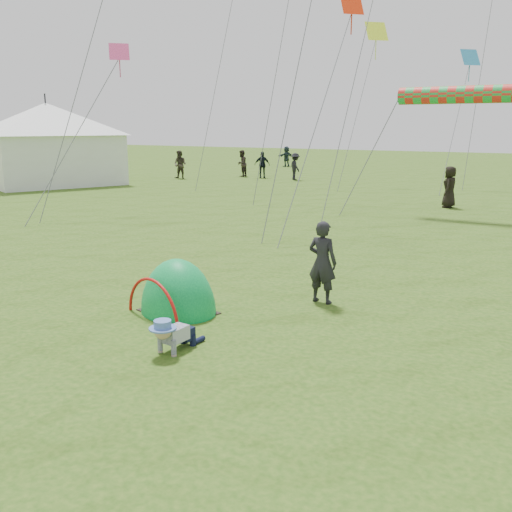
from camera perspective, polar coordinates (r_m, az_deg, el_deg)
The scene contains 16 objects.
ground at distance 9.07m, azimuth -4.68°, elevation -8.93°, with size 140.00×140.00×0.00m, color #234811.
crawling_toddler at distance 8.82m, azimuth -8.34°, elevation -7.69°, with size 0.52×0.75×0.57m, color black, non-canonical shape.
popup_tent at distance 10.69m, azimuth -7.76°, elevation -5.56°, with size 1.55×1.27×2.00m, color #057438.
standing_adult at distance 11.02m, azimuth 6.66°, elevation -0.61°, with size 0.59×0.39×1.61m, color black.
event_marquee at distance 35.85m, azimuth -20.05°, elevation 10.77°, with size 7.22×7.22×4.96m, color white, non-canonical shape.
crowd_person_1 at distance 38.58m, azimuth -1.44°, elevation 9.24°, with size 0.85×0.66×1.75m, color #2B221F.
crowd_person_4 at distance 25.21m, azimuth 18.79°, elevation 6.55°, with size 0.84×0.55×1.72m, color black.
crowd_person_8 at distance 37.57m, azimuth 0.61°, elevation 9.11°, with size 1.00×0.42×1.71m, color black.
crowd_person_9 at distance 36.30m, azimuth 3.94°, elevation 8.92°, with size 1.08×0.62×1.68m, color black.
crowd_person_11 at distance 48.18m, azimuth 3.06°, elevation 9.92°, with size 1.54×0.49×1.67m, color #24343B.
crowd_person_13 at distance 37.39m, azimuth -7.59°, elevation 9.04°, with size 0.87×0.68×1.79m, color #362E26.
rainbow_tube_kite at distance 22.61m, azimuth 21.86°, elevation 14.80°, with size 0.64×0.64×6.09m, color red.
diamond_kite_1 at distance 20.54m, azimuth 9.58°, elevation 23.51°, with size 0.73×0.73×0.00m, color #F22C06.
diamond_kite_4 at distance 34.37m, azimuth 20.64°, elevation 18.11°, with size 1.01×1.01×0.00m, color #2C89BD.
diamond_kite_5 at distance 24.18m, azimuth -13.53°, elevation 19.26°, with size 0.77×0.77×0.00m, color #EB4183.
diamond_kite_8 at distance 35.10m, azimuth 11.96°, elevation 21.14°, with size 1.23×1.23×0.00m, color #E4FF29.
Camera 1 is at (4.88, -6.86, 3.37)m, focal length 40.00 mm.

